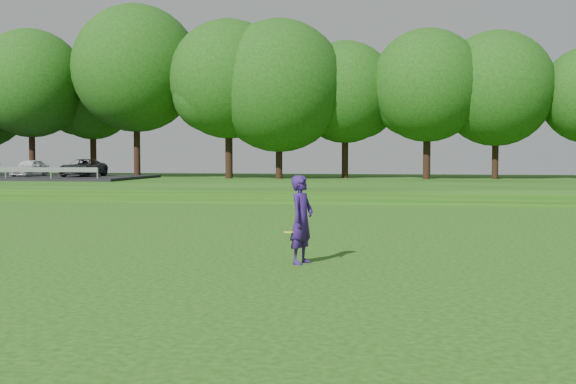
# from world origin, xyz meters

# --- Properties ---
(ground) EXTENTS (140.00, 140.00, 0.00)m
(ground) POSITION_xyz_m (0.00, 0.00, 0.00)
(ground) COLOR #1A470D
(ground) RESTS_ON ground
(berm) EXTENTS (130.00, 30.00, 0.60)m
(berm) POSITION_xyz_m (0.00, 34.00, 0.30)
(berm) COLOR #1A470D
(berm) RESTS_ON ground
(walking_path) EXTENTS (130.00, 1.60, 0.04)m
(walking_path) POSITION_xyz_m (0.00, 20.00, 0.02)
(walking_path) COLOR gray
(walking_path) RESTS_ON ground
(treeline) EXTENTS (104.00, 7.00, 15.00)m
(treeline) POSITION_xyz_m (0.00, 38.00, 8.10)
(treeline) COLOR #17430F
(treeline) RESTS_ON berm
(woman) EXTENTS (0.68, 0.79, 1.87)m
(woman) POSITION_xyz_m (4.31, 1.31, 0.93)
(woman) COLOR navy
(woman) RESTS_ON ground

